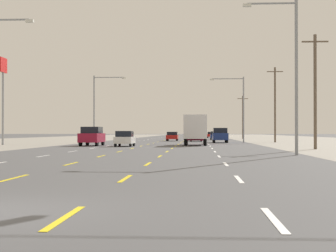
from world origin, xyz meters
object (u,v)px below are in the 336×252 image
(hatchback_inner_right_distant_b, at_px, (197,134))
(pole_sign_left_row_1, at_px, (3,80))
(streetlight_right_row_1, at_px, (240,104))
(hatchback_far_right_farthest, at_px, (215,136))
(suv_far_left_near, at_px, (92,136))
(sedan_inner_right_far, at_px, (196,136))
(suv_far_right_midfar, at_px, (220,135))
(streetlight_left_row_1, at_px, (98,103))
(box_truck_inner_right_mid, at_px, (195,128))
(streetlight_right_row_0, at_px, (291,66))
(hatchback_inner_left_nearest, at_px, (125,139))
(sedan_center_turn_farther, at_px, (172,136))
(sedan_far_right_distant_a, at_px, (211,135))

(hatchback_inner_right_distant_b, height_order, pole_sign_left_row_1, pole_sign_left_row_1)
(streetlight_right_row_1, bearing_deg, hatchback_far_right_farthest, 95.49)
(hatchback_far_right_farthest, height_order, hatchback_inner_right_distant_b, same)
(pole_sign_left_row_1, distance_m, streetlight_right_row_1, 30.75)
(suv_far_left_near, height_order, sedan_inner_right_far, suv_far_left_near)
(suv_far_right_midfar, bearing_deg, streetlight_left_row_1, 179.31)
(box_truck_inner_right_mid, distance_m, hatchback_inner_right_distant_b, 77.02)
(streetlight_right_row_0, xyz_separation_m, streetlight_left_row_1, (-19.50, 38.35, -0.19))
(suv_far_right_midfar, distance_m, streetlight_left_row_1, 17.21)
(box_truck_inner_right_mid, xyz_separation_m, streetlight_right_row_0, (6.10, -24.25, 3.73))
(sedan_inner_right_far, height_order, hatchback_inner_right_distant_b, hatchback_inner_right_distant_b)
(hatchback_inner_left_nearest, xyz_separation_m, suv_far_left_near, (-3.73, 2.03, 0.24))
(sedan_center_turn_farther, bearing_deg, streetlight_right_row_0, -79.03)
(hatchback_far_right_farthest, bearing_deg, hatchback_inner_right_distant_b, 95.28)
(sedan_inner_right_far, bearing_deg, streetlight_right_row_0, -82.57)
(box_truck_inner_right_mid, xyz_separation_m, sedan_inner_right_far, (0.00, 22.51, -1.08))
(suv_far_right_midfar, relative_size, hatchback_inner_right_distant_b, 1.26)
(hatchback_inner_left_nearest, relative_size, sedan_far_right_distant_a, 0.87)
(suv_far_left_near, height_order, streetlight_right_row_1, streetlight_right_row_1)
(hatchback_inner_left_nearest, relative_size, suv_far_right_midfar, 0.80)
(suv_far_right_midfar, relative_size, streetlight_left_row_1, 0.54)
(suv_far_right_midfar, height_order, streetlight_left_row_1, streetlight_left_row_1)
(hatchback_inner_left_nearest, height_order, sedan_inner_right_far, hatchback_inner_left_nearest)
(box_truck_inner_right_mid, height_order, hatchback_inner_right_distant_b, box_truck_inner_right_mid)
(pole_sign_left_row_1, bearing_deg, hatchback_inner_left_nearest, -17.10)
(sedan_inner_right_far, bearing_deg, streetlight_right_row_1, -55.05)
(hatchback_inner_left_nearest, xyz_separation_m, streetlight_right_row_0, (13.16, -19.51, 4.78))
(sedan_inner_right_far, relative_size, hatchback_far_right_farthest, 1.15)
(hatchback_inner_right_distant_b, bearing_deg, suv_far_left_near, -97.68)
(suv_far_left_near, distance_m, hatchback_far_right_farthest, 44.82)
(pole_sign_left_row_1, bearing_deg, streetlight_right_row_0, -41.17)
(hatchback_far_right_farthest, relative_size, hatchback_inner_right_distant_b, 1.00)
(suv_far_left_near, relative_size, pole_sign_left_row_1, 0.51)
(suv_far_left_near, relative_size, sedan_inner_right_far, 1.09)
(hatchback_inner_left_nearest, height_order, streetlight_left_row_1, streetlight_left_row_1)
(suv_far_left_near, xyz_separation_m, hatchback_far_right_farthest, (14.19, 42.51, -0.24))
(sedan_far_right_distant_a, relative_size, streetlight_left_row_1, 0.49)
(sedan_far_right_distant_a, relative_size, pole_sign_left_row_1, 0.47)
(hatchback_inner_left_nearest, xyz_separation_m, suv_far_right_midfar, (10.31, 18.65, 0.24))
(box_truck_inner_right_mid, relative_size, streetlight_right_row_1, 0.81)
(sedan_center_turn_farther, distance_m, hatchback_inner_right_distant_b, 50.34)
(sedan_inner_right_far, bearing_deg, box_truck_inner_right_mid, -90.00)
(suv_far_right_midfar, relative_size, sedan_center_turn_farther, 1.09)
(streetlight_left_row_1, xyz_separation_m, streetlight_right_row_1, (19.27, 0.00, -0.13))
(box_truck_inner_right_mid, relative_size, streetlight_right_row_0, 0.74)
(suv_far_left_near, distance_m, hatchback_inner_right_distant_b, 80.44)
(streetlight_left_row_1, relative_size, streetlight_right_row_1, 1.03)
(hatchback_inner_right_distant_b, xyz_separation_m, streetlight_right_row_0, (6.14, -101.26, 4.78))
(pole_sign_left_row_1, distance_m, streetlight_left_row_1, 16.55)
(sedan_inner_right_far, height_order, streetlight_right_row_0, streetlight_right_row_0)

